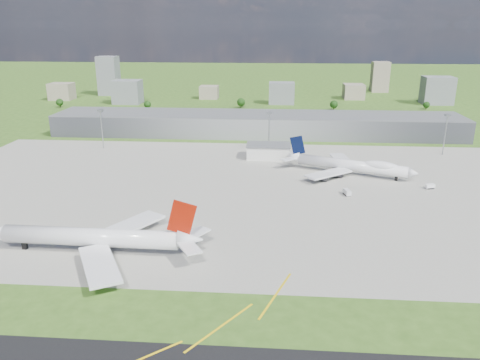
# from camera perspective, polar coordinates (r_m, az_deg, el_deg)

# --- Properties ---
(ground) EXTENTS (1400.00, 1400.00, 0.00)m
(ground) POSITION_cam_1_polar(r_m,az_deg,el_deg) (339.23, 1.91, 5.04)
(ground) COLOR #34561B
(ground) RESTS_ON ground
(apron) EXTENTS (360.00, 190.00, 0.08)m
(apron) POSITION_cam_1_polar(r_m,az_deg,el_deg) (233.36, 3.21, -1.24)
(apron) COLOR gray
(apron) RESTS_ON ground
(terminal) EXTENTS (300.00, 42.00, 15.00)m
(terminal) POSITION_cam_1_polar(r_m,az_deg,el_deg) (352.24, 2.03, 6.79)
(terminal) COLOR gray
(terminal) RESTS_ON ground
(ops_building) EXTENTS (26.00, 16.00, 8.00)m
(ops_building) POSITION_cam_1_polar(r_m,az_deg,el_deg) (289.52, 3.48, 3.49)
(ops_building) COLOR silver
(ops_building) RESTS_ON ground
(mast_west) EXTENTS (3.50, 2.00, 25.90)m
(mast_west) POSITION_cam_1_polar(r_m,az_deg,el_deg) (321.59, -16.57, 6.77)
(mast_west) COLOR gray
(mast_west) RESTS_ON ground
(mast_center) EXTENTS (3.50, 2.00, 25.90)m
(mast_center) POSITION_cam_1_polar(r_m,az_deg,el_deg) (300.98, 3.58, 6.74)
(mast_center) COLOR gray
(mast_center) RESTS_ON ground
(mast_east) EXTENTS (3.50, 2.00, 25.90)m
(mast_east) POSITION_cam_1_polar(r_m,az_deg,el_deg) (319.30, 23.83, 5.89)
(mast_east) COLOR gray
(mast_east) RESTS_ON ground
(airliner_red_twin) EXTENTS (78.64, 61.38, 21.61)m
(airliner_red_twin) POSITION_cam_1_polar(r_m,az_deg,el_deg) (176.12, -16.86, -6.81)
(airliner_red_twin) COLOR white
(airliner_red_twin) RESTS_ON ground
(airliner_blue_quad) EXTENTS (69.36, 52.83, 18.94)m
(airliner_blue_quad) POSITION_cam_1_polar(r_m,az_deg,el_deg) (262.88, 13.41, 1.74)
(airliner_blue_quad) COLOR white
(airliner_blue_quad) RESTS_ON ground
(tug_yellow) EXTENTS (3.67, 3.87, 1.71)m
(tug_yellow) POSITION_cam_1_polar(r_m,az_deg,el_deg) (195.85, -13.53, -5.45)
(tug_yellow) COLOR #BF670B
(tug_yellow) RESTS_ON ground
(van_white_near) EXTENTS (3.67, 5.91, 2.76)m
(van_white_near) POSITION_cam_1_polar(r_m,az_deg,el_deg) (231.58, 12.91, -1.50)
(van_white_near) COLOR silver
(van_white_near) RESTS_ON ground
(van_white_far) EXTENTS (5.03, 3.38, 2.40)m
(van_white_far) POSITION_cam_1_polar(r_m,az_deg,el_deg) (253.23, 22.14, -0.74)
(van_white_far) COLOR white
(van_white_far) RESTS_ON ground
(bldg_far_w) EXTENTS (24.00, 20.00, 18.00)m
(bldg_far_w) POSITION_cam_1_polar(r_m,az_deg,el_deg) (555.91, -20.92, 10.06)
(bldg_far_w) COLOR gray
(bldg_far_w) RESTS_ON ground
(bldg_w) EXTENTS (28.00, 22.00, 24.00)m
(bldg_w) POSITION_cam_1_polar(r_m,az_deg,el_deg) (508.04, -13.56, 10.41)
(bldg_w) COLOR slate
(bldg_w) RESTS_ON ground
(bldg_cw) EXTENTS (20.00, 18.00, 14.00)m
(bldg_cw) POSITION_cam_1_polar(r_m,az_deg,el_deg) (529.75, -3.79, 10.63)
(bldg_cw) COLOR gray
(bldg_cw) RESTS_ON ground
(bldg_c) EXTENTS (26.00, 20.00, 22.00)m
(bldg_c) POSITION_cam_1_polar(r_m,az_deg,el_deg) (494.43, 5.09, 10.51)
(bldg_c) COLOR slate
(bldg_c) RESTS_ON ground
(bldg_ce) EXTENTS (22.00, 24.00, 16.00)m
(bldg_ce) POSITION_cam_1_polar(r_m,az_deg,el_deg) (541.41, 13.68, 10.44)
(bldg_ce) COLOR gray
(bldg_ce) RESTS_ON ground
(bldg_e) EXTENTS (30.00, 22.00, 28.00)m
(bldg_e) POSITION_cam_1_polar(r_m,az_deg,el_deg) (530.75, 22.91, 10.03)
(bldg_e) COLOR slate
(bldg_e) RESTS_ON ground
(bldg_tall_w) EXTENTS (22.00, 20.00, 44.00)m
(bldg_tall_w) POSITION_cam_1_polar(r_m,az_deg,el_deg) (576.12, -15.72, 12.13)
(bldg_tall_w) COLOR slate
(bldg_tall_w) RESTS_ON ground
(bldg_tall_e) EXTENTS (20.00, 18.00, 36.00)m
(bldg_tall_e) POSITION_cam_1_polar(r_m,az_deg,el_deg) (606.23, 16.68, 11.95)
(bldg_tall_e) COLOR gray
(bldg_tall_e) RESTS_ON ground
(tree_far_w) EXTENTS (7.20, 7.20, 8.80)m
(tree_far_w) POSITION_cam_1_polar(r_m,az_deg,el_deg) (503.16, -21.13, 8.83)
(tree_far_w) COLOR #382314
(tree_far_w) RESTS_ON ground
(tree_w) EXTENTS (6.75, 6.75, 8.25)m
(tree_w) POSITION_cam_1_polar(r_m,az_deg,el_deg) (467.38, -11.22, 9.02)
(tree_w) COLOR #382314
(tree_w) RESTS_ON ground
(tree_c) EXTENTS (8.10, 8.10, 9.90)m
(tree_c) POSITION_cam_1_polar(r_m,az_deg,el_deg) (466.66, 0.13, 9.47)
(tree_c) COLOR #382314
(tree_c) RESTS_ON ground
(tree_e) EXTENTS (7.65, 7.65, 9.35)m
(tree_e) POSITION_cam_1_polar(r_m,az_deg,el_deg) (464.05, 11.38, 9.02)
(tree_e) COLOR #382314
(tree_e) RESTS_ON ground
(tree_far_e) EXTENTS (6.30, 6.30, 7.70)m
(tree_far_e) POSITION_cam_1_polar(r_m,az_deg,el_deg) (492.93, 21.78, 8.50)
(tree_far_e) COLOR #382314
(tree_far_e) RESTS_ON ground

